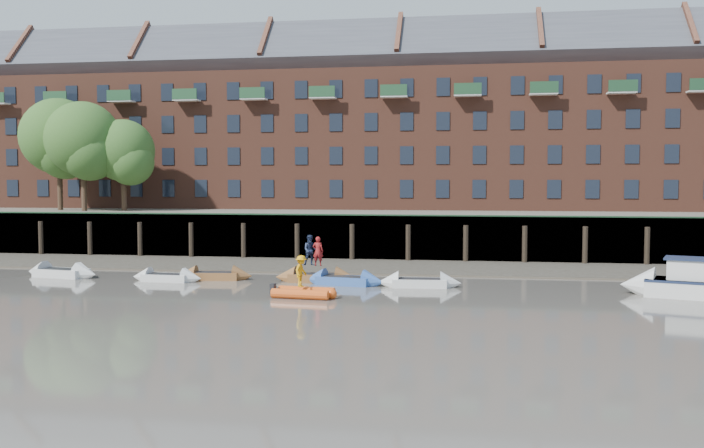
% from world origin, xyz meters
% --- Properties ---
extents(ground, '(220.00, 220.00, 0.00)m').
position_xyz_m(ground, '(0.00, 0.00, 0.00)').
color(ground, '#615C54').
rests_on(ground, ground).
extents(foreshore, '(110.00, 8.00, 0.50)m').
position_xyz_m(foreshore, '(0.00, 18.00, 0.00)').
color(foreshore, '#3D382F').
rests_on(foreshore, ground).
extents(mud_band, '(110.00, 1.60, 0.10)m').
position_xyz_m(mud_band, '(0.00, 14.60, 0.00)').
color(mud_band, '#4C4336').
rests_on(mud_band, ground).
extents(river_wall, '(110.00, 1.23, 3.30)m').
position_xyz_m(river_wall, '(-0.00, 22.38, 1.59)').
color(river_wall, '#2D2A26').
rests_on(river_wall, ground).
extents(bank_terrace, '(110.00, 28.00, 3.20)m').
position_xyz_m(bank_terrace, '(0.00, 36.00, 1.60)').
color(bank_terrace, '#5E594D').
rests_on(bank_terrace, ground).
extents(apartment_terrace, '(80.60, 15.56, 20.98)m').
position_xyz_m(apartment_terrace, '(-0.00, 36.99, 12.82)').
color(apartment_terrace, brown).
rests_on(apartment_terrace, bank_terrace).
extents(tree_cluster, '(11.76, 7.74, 9.40)m').
position_xyz_m(tree_cluster, '(-25.62, 27.35, 9.00)').
color(tree_cluster, '#3A281C').
rests_on(tree_cluster, bank_terrace).
extents(rowboat_0, '(5.04, 2.26, 1.41)m').
position_xyz_m(rowboat_0, '(-17.59, 10.22, 0.25)').
color(rowboat_0, silver).
rests_on(rowboat_0, ground).
extents(rowboat_1, '(4.22, 1.44, 1.21)m').
position_xyz_m(rowboat_1, '(-10.70, 9.46, 0.21)').
color(rowboat_1, silver).
rests_on(rowboat_1, ground).
extents(rowboat_2, '(4.46, 1.71, 1.26)m').
position_xyz_m(rowboat_2, '(-8.25, 10.57, 0.22)').
color(rowboat_2, brown).
rests_on(rowboat_2, ground).
extents(rowboat_3, '(4.67, 1.38, 1.35)m').
position_xyz_m(rowboat_3, '(-2.28, 10.51, 0.24)').
color(rowboat_3, brown).
rests_on(rowboat_3, ground).
extents(rowboat_4, '(4.74, 2.12, 1.33)m').
position_xyz_m(rowboat_4, '(-0.52, 9.66, 0.23)').
color(rowboat_4, '#345BA8').
rests_on(rowboat_4, ground).
extents(rowboat_5, '(4.56, 1.58, 1.30)m').
position_xyz_m(rowboat_5, '(3.61, 9.45, 0.23)').
color(rowboat_5, silver).
rests_on(rowboat_5, ground).
extents(rib_tender, '(3.21, 1.80, 0.54)m').
position_xyz_m(rib_tender, '(-1.62, 4.95, 0.24)').
color(rib_tender, '#E55417').
rests_on(rib_tender, ground).
extents(motor_launch, '(6.36, 3.75, 2.49)m').
position_xyz_m(motor_launch, '(16.34, 8.12, 0.64)').
color(motor_launch, silver).
rests_on(motor_launch, ground).
extents(person_rower_a, '(0.61, 0.41, 1.65)m').
position_xyz_m(person_rower_a, '(-2.17, 10.54, 1.74)').
color(person_rower_a, maroon).
rests_on(person_rower_a, rowboat_3).
extents(person_rower_b, '(0.99, 0.85, 1.74)m').
position_xyz_m(person_rower_b, '(-2.62, 10.66, 1.78)').
color(person_rower_b, '#19233F').
rests_on(person_rower_b, rowboat_3).
extents(person_rib_crew, '(0.77, 1.10, 1.55)m').
position_xyz_m(person_rib_crew, '(-1.87, 5.03, 1.29)').
color(person_rib_crew, orange).
rests_on(person_rib_crew, rib_tender).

